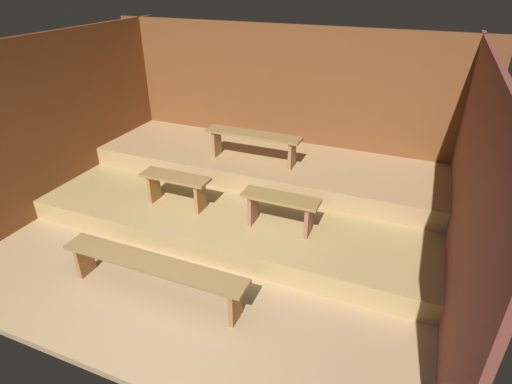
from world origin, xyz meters
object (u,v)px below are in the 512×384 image
Objects in this scene: bench_floor_center at (153,268)px; bench_lower_left at (176,184)px; bench_lower_right at (280,206)px; bench_middle_center at (253,140)px.

bench_floor_center is 1.53m from bench_lower_left.
bench_floor_center is at bearing -68.04° from bench_lower_left.
bench_lower_left is 1.00× the size of bench_lower_right.
bench_floor_center is 1.71m from bench_lower_right.
bench_lower_left and bench_lower_right have the same top height.
bench_lower_right is at bearing 0.00° from bench_lower_left.
bench_floor_center is at bearing -124.53° from bench_lower_right.
bench_middle_center is (0.08, 2.61, 0.56)m from bench_floor_center.
bench_middle_center reaches higher than bench_lower_left.
bench_floor_center is 1.47× the size of bench_middle_center.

